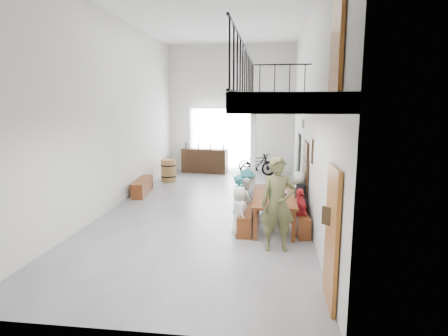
# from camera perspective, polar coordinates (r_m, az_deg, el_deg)

# --- Properties ---
(floor) EXTENTS (12.00, 12.00, 0.00)m
(floor) POSITION_cam_1_polar(r_m,az_deg,el_deg) (10.92, -2.42, -6.16)
(floor) COLOR slate
(floor) RESTS_ON ground
(room_walls) EXTENTS (12.00, 12.00, 12.00)m
(room_walls) POSITION_cam_1_polar(r_m,az_deg,el_deg) (10.52, -2.57, 12.80)
(room_walls) COLOR silver
(room_walls) RESTS_ON ground
(gateway_portal) EXTENTS (2.80, 0.08, 2.80)m
(gateway_portal) POSITION_cam_1_polar(r_m,az_deg,el_deg) (16.51, -0.36, 4.21)
(gateway_portal) COLOR white
(gateway_portal) RESTS_ON ground
(right_wall_decor) EXTENTS (0.07, 8.28, 5.07)m
(right_wall_decor) POSITION_cam_1_polar(r_m,az_deg,el_deg) (8.62, 13.29, 1.16)
(right_wall_decor) COLOR #AA6029
(right_wall_decor) RESTS_ON ground
(balcony) EXTENTS (1.52, 5.62, 4.00)m
(balcony) POSITION_cam_1_polar(r_m,az_deg,el_deg) (7.23, 8.93, 9.41)
(balcony) COLOR silver
(balcony) RESTS_ON ground
(tasting_table) EXTENTS (1.02, 2.44, 0.79)m
(tasting_table) POSITION_cam_1_polar(r_m,az_deg,el_deg) (9.28, 7.61, -4.59)
(tasting_table) COLOR brown
(tasting_table) RESTS_ON ground
(bench_inner) EXTENTS (0.42, 2.11, 0.48)m
(bench_inner) POSITION_cam_1_polar(r_m,az_deg,el_deg) (9.43, 3.27, -7.23)
(bench_inner) COLOR brown
(bench_inner) RESTS_ON ground
(bench_wall) EXTENTS (0.45, 2.10, 0.48)m
(bench_wall) POSITION_cam_1_polar(r_m,az_deg,el_deg) (9.48, 11.17, -7.31)
(bench_wall) COLOR brown
(bench_wall) RESTS_ON ground
(tableware) EXTENTS (0.55, 1.63, 0.35)m
(tableware) POSITION_cam_1_polar(r_m,az_deg,el_deg) (9.43, 7.75, -2.94)
(tableware) COLOR black
(tableware) RESTS_ON tasting_table
(side_bench) EXTENTS (0.60, 1.79, 0.49)m
(side_bench) POSITION_cam_1_polar(r_m,az_deg,el_deg) (12.89, -12.33, -2.78)
(side_bench) COLOR brown
(side_bench) RESTS_ON ground
(oak_barrel) EXTENTS (0.59, 0.59, 0.87)m
(oak_barrel) POSITION_cam_1_polar(r_m,az_deg,el_deg) (14.69, -8.46, -0.39)
(oak_barrel) COLOR olive
(oak_barrel) RESTS_ON ground
(serving_counter) EXTENTS (2.04, 0.78, 1.05)m
(serving_counter) POSITION_cam_1_polar(r_m,az_deg,el_deg) (16.45, -2.95, 1.10)
(serving_counter) COLOR #3B2715
(serving_counter) RESTS_ON ground
(counter_bottles) EXTENTS (1.74, 0.21, 0.28)m
(counter_bottles) POSITION_cam_1_polar(r_m,az_deg,el_deg) (16.34, -3.00, 3.39)
(counter_bottles) COLOR black
(counter_bottles) RESTS_ON serving_counter
(guest_left_a) EXTENTS (0.53, 0.65, 1.15)m
(guest_left_a) POSITION_cam_1_polar(r_m,az_deg,el_deg) (8.60, 2.34, -6.58)
(guest_left_a) COLOR silver
(guest_left_a) RESTS_ON ground
(guest_left_b) EXTENTS (0.43, 0.54, 1.30)m
(guest_left_b) POSITION_cam_1_polar(r_m,az_deg,el_deg) (9.14, 2.42, -5.10)
(guest_left_b) COLOR #25777E
(guest_left_b) RESTS_ON ground
(guest_left_c) EXTENTS (0.45, 0.57, 1.15)m
(guest_left_c) POSITION_cam_1_polar(r_m,az_deg,el_deg) (9.63, 3.47, -4.82)
(guest_left_c) COLOR silver
(guest_left_c) RESTS_ON ground
(guest_left_d) EXTENTS (0.54, 0.86, 1.27)m
(guest_left_d) POSITION_cam_1_polar(r_m,az_deg,el_deg) (10.12, 3.47, -3.74)
(guest_left_d) COLOR #25777E
(guest_left_d) RESTS_ON ground
(guest_right_a) EXTENTS (0.50, 0.69, 1.09)m
(guest_right_a) POSITION_cam_1_polar(r_m,az_deg,el_deg) (8.83, 11.41, -6.53)
(guest_right_a) COLOR red
(guest_right_a) RESTS_ON ground
(guest_right_b) EXTENTS (0.66, 1.04, 1.07)m
(guest_right_b) POSITION_cam_1_polar(r_m,az_deg,el_deg) (9.53, 11.50, -5.38)
(guest_right_b) COLOR black
(guest_right_b) RESTS_ON ground
(guest_right_c) EXTENTS (0.60, 0.73, 1.28)m
(guest_right_c) POSITION_cam_1_polar(r_m,az_deg,el_deg) (9.96, 11.33, -4.11)
(guest_right_c) COLOR silver
(guest_right_c) RESTS_ON ground
(host_standing) EXTENTS (0.76, 0.55, 1.95)m
(host_standing) POSITION_cam_1_polar(r_m,az_deg,el_deg) (7.74, 8.20, -5.46)
(host_standing) COLOR brown
(host_standing) RESTS_ON ground
(potted_plant) EXTENTS (0.39, 0.35, 0.39)m
(potted_plant) POSITION_cam_1_polar(r_m,az_deg,el_deg) (11.54, 10.39, -4.45)
(potted_plant) COLOR #1E4B21
(potted_plant) RESTS_ON ground
(bicycle_near) EXTENTS (1.82, 1.27, 0.91)m
(bicycle_near) POSITION_cam_1_polar(r_m,az_deg,el_deg) (16.04, 4.96, 0.60)
(bicycle_near) COLOR black
(bicycle_near) RESTS_ON ground
(bicycle_far) EXTENTS (1.62, 1.11, 0.95)m
(bicycle_far) POSITION_cam_1_polar(r_m,az_deg,el_deg) (15.67, 5.16, 0.46)
(bicycle_far) COLOR black
(bicycle_far) RESTS_ON ground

